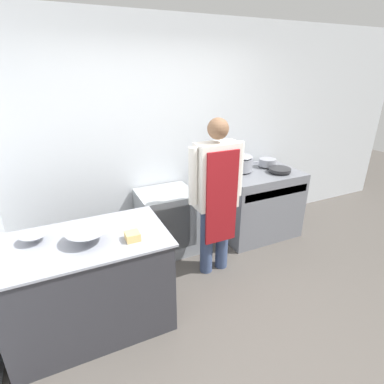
# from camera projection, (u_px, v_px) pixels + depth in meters

# --- Properties ---
(ground_plane) EXTENTS (14.00, 14.00, 0.00)m
(ground_plane) POSITION_uv_depth(u_px,v_px,m) (228.00, 326.00, 2.69)
(ground_plane) COLOR #4C4742
(wall_back) EXTENTS (8.00, 0.05, 2.70)m
(wall_back) POSITION_uv_depth(u_px,v_px,m) (159.00, 139.00, 3.60)
(wall_back) COLOR silver
(wall_back) RESTS_ON ground_plane
(prep_counter) EXTENTS (1.34, 0.77, 0.88)m
(prep_counter) POSITION_uv_depth(u_px,v_px,m) (90.00, 284.00, 2.55)
(prep_counter) COLOR #2D2D33
(prep_counter) RESTS_ON ground_plane
(stove) EXTENTS (1.03, 0.72, 0.91)m
(stove) POSITION_uv_depth(u_px,v_px,m) (258.00, 203.00, 4.06)
(stove) COLOR slate
(stove) RESTS_ON ground_plane
(fridge_unit) EXTENTS (0.66, 0.56, 0.79)m
(fridge_unit) POSITION_uv_depth(u_px,v_px,m) (167.00, 222.00, 3.67)
(fridge_unit) COLOR #93999E
(fridge_unit) RESTS_ON ground_plane
(person_cook) EXTENTS (0.62, 0.24, 1.72)m
(person_cook) POSITION_uv_depth(u_px,v_px,m) (216.00, 191.00, 3.09)
(person_cook) COLOR #38476B
(person_cook) RESTS_ON ground_plane
(mixing_bowl) EXTENTS (0.32, 0.32, 0.10)m
(mixing_bowl) POSITION_uv_depth(u_px,v_px,m) (87.00, 236.00, 2.33)
(mixing_bowl) COLOR gray
(mixing_bowl) RESTS_ON prep_counter
(small_bowl) EXTENTS (0.21, 0.21, 0.07)m
(small_bowl) POSITION_uv_depth(u_px,v_px,m) (34.00, 238.00, 2.34)
(small_bowl) COLOR gray
(small_bowl) RESTS_ON prep_counter
(plastic_tub) EXTENTS (0.11, 0.11, 0.07)m
(plastic_tub) POSITION_uv_depth(u_px,v_px,m) (132.00, 236.00, 2.37)
(plastic_tub) COLOR #D8B266
(plastic_tub) RESTS_ON prep_counter
(stock_pot) EXTENTS (0.31, 0.31, 0.21)m
(stock_pot) POSITION_uv_depth(u_px,v_px,m) (241.00, 162.00, 3.86)
(stock_pot) COLOR gray
(stock_pot) RESTS_ON stove
(saute_pan) EXTENTS (0.28, 0.28, 0.04)m
(saute_pan) POSITION_uv_depth(u_px,v_px,m) (280.00, 170.00, 3.85)
(saute_pan) COLOR #262628
(saute_pan) RESTS_ON stove
(sauce_pot) EXTENTS (0.22, 0.22, 0.10)m
(sauce_pot) POSITION_uv_depth(u_px,v_px,m) (267.00, 162.00, 4.05)
(sauce_pot) COLOR gray
(sauce_pot) RESTS_ON stove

